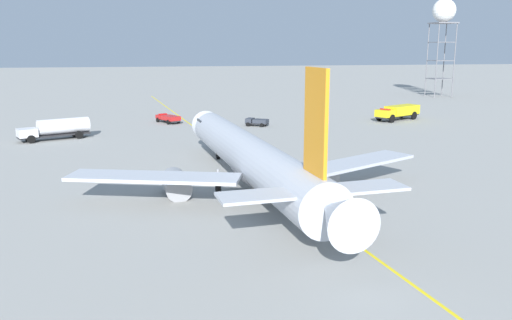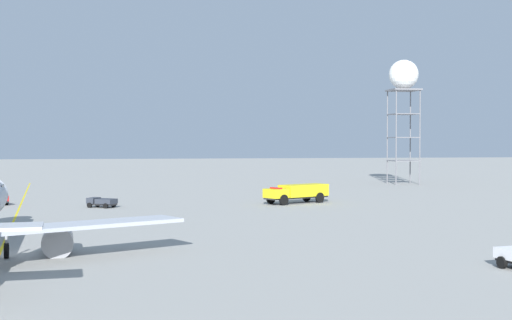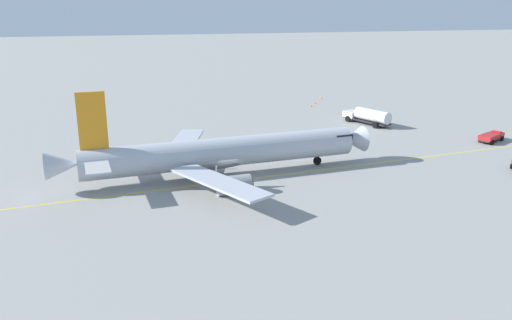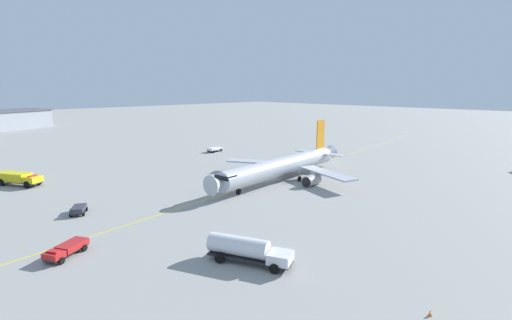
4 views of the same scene
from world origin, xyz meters
TOP-DOWN VIEW (x-y plane):
  - ground_plane at (0.00, 0.00)m, footprint 600.00×600.00m
  - airliner_main at (-0.88, 2.00)m, footprint 40.98×31.72m
  - fire_tender_truck at (38.96, -32.07)m, footprint 6.83×9.66m
  - baggage_truck_truck at (37.03, -6.29)m, footprint 3.38×3.95m
  - fuel_tanker_truck at (30.16, 23.49)m, footprint 5.82×9.62m
  - ops_pickup_truck at (43.49, 7.74)m, footprint 5.49×4.18m
  - radar_tower at (78.31, -62.62)m, footprint 5.78×5.78m
  - taxiway_centreline at (1.04, -0.40)m, footprint 185.66×21.56m

SIDE VIEW (x-z plane):
  - ground_plane at x=0.00m, z-range 0.00..0.00m
  - taxiway_centreline at x=1.04m, z-range 0.00..0.01m
  - baggage_truck_truck at x=37.03m, z-range 0.10..1.32m
  - ops_pickup_truck at x=43.49m, z-range 0.10..1.51m
  - fire_tender_truck at x=38.96m, z-range 0.28..2.78m
  - fuel_tanker_truck at x=30.16m, z-range 0.15..3.02m
  - airliner_main at x=-0.88m, z-range -2.96..8.62m
  - radar_tower at x=78.31m, z-range 8.24..32.63m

